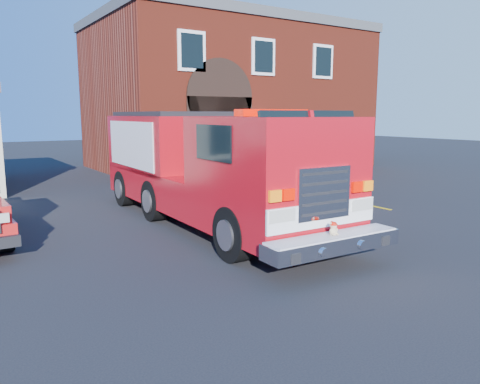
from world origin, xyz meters
TOP-DOWN VIEW (x-y plane):
  - ground at (0.00, 0.00)m, footprint 100.00×100.00m
  - parking_stripe_near at (6.50, 1.00)m, footprint 0.12×3.00m
  - parking_stripe_mid at (6.50, 4.00)m, footprint 0.12×3.00m
  - parking_stripe_far at (6.50, 7.00)m, footprint 0.12×3.00m
  - fire_station at (8.99, 13.98)m, footprint 15.20×10.20m
  - fire_engine at (0.43, 1.23)m, footprint 3.23×10.70m
  - secondary_truck at (5.91, 5.38)m, footprint 4.19×8.24m

SIDE VIEW (x-z plane):
  - ground at x=0.00m, z-range 0.00..0.00m
  - parking_stripe_near at x=6.50m, z-range 0.00..0.01m
  - parking_stripe_mid at x=6.50m, z-range 0.00..0.01m
  - parking_stripe_far at x=6.50m, z-range 0.00..0.01m
  - secondary_truck at x=5.91m, z-range 0.12..2.68m
  - fire_engine at x=0.43m, z-range 0.06..3.33m
  - fire_station at x=8.99m, z-range 0.03..8.48m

